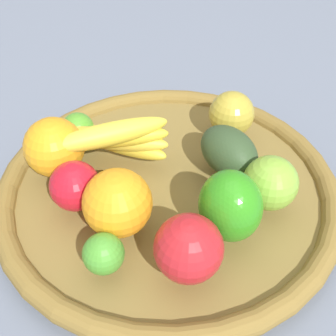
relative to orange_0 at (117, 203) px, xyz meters
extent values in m
plane|color=slate|center=(-0.06, -0.08, -0.08)|extent=(2.40, 2.40, 0.00)
cylinder|color=olive|center=(-0.06, -0.08, -0.07)|extent=(0.46, 0.46, 0.02)
torus|color=olive|center=(-0.06, -0.08, -0.06)|extent=(0.48, 0.48, 0.03)
sphere|color=orange|center=(0.00, 0.00, 0.00)|extent=(0.10, 0.10, 0.08)
ellipsoid|color=#2E8E1A|center=(-0.13, 0.01, 0.00)|extent=(0.10, 0.10, 0.09)
ellipsoid|color=#2F4728|center=(-0.15, -0.10, -0.01)|extent=(0.10, 0.11, 0.06)
sphere|color=#4E992B|center=(0.07, -0.17, -0.02)|extent=(0.06, 0.06, 0.05)
sphere|color=#81B53A|center=(-0.19, -0.03, -0.01)|extent=(0.09, 0.09, 0.07)
ellipsoid|color=yellow|center=(0.01, -0.15, -0.03)|extent=(0.16, 0.11, 0.03)
ellipsoid|color=yellow|center=(0.02, -0.14, -0.01)|extent=(0.17, 0.07, 0.03)
ellipsoid|color=yellow|center=(0.02, -0.12, 0.00)|extent=(0.17, 0.04, 0.03)
ellipsoid|color=yellow|center=(0.02, -0.11, 0.02)|extent=(0.17, 0.08, 0.03)
sphere|color=red|center=(0.06, -0.04, -0.01)|extent=(0.09, 0.09, 0.06)
sphere|color=orange|center=(0.09, -0.11, 0.00)|extent=(0.11, 0.11, 0.08)
sphere|color=red|center=(-0.08, 0.07, 0.00)|extent=(0.10, 0.10, 0.08)
sphere|color=#489930|center=(0.01, 0.06, -0.02)|extent=(0.06, 0.06, 0.05)
sphere|color=#AF9D35|center=(-0.16, -0.18, -0.01)|extent=(0.07, 0.07, 0.07)
camera|label=1|loc=(-0.05, 0.36, 0.38)|focal=47.07mm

